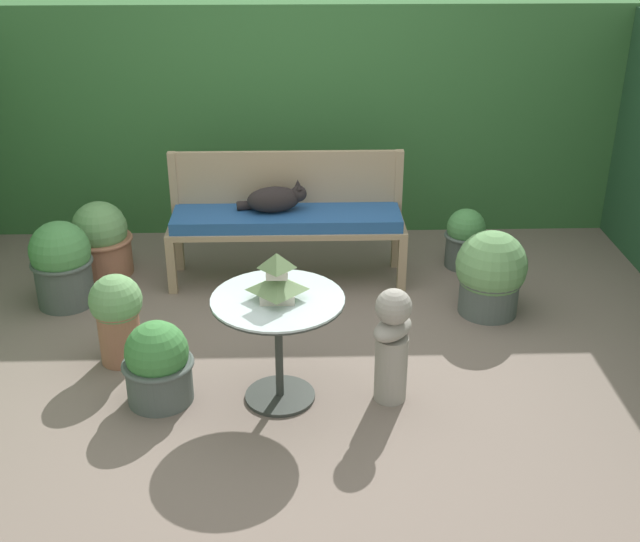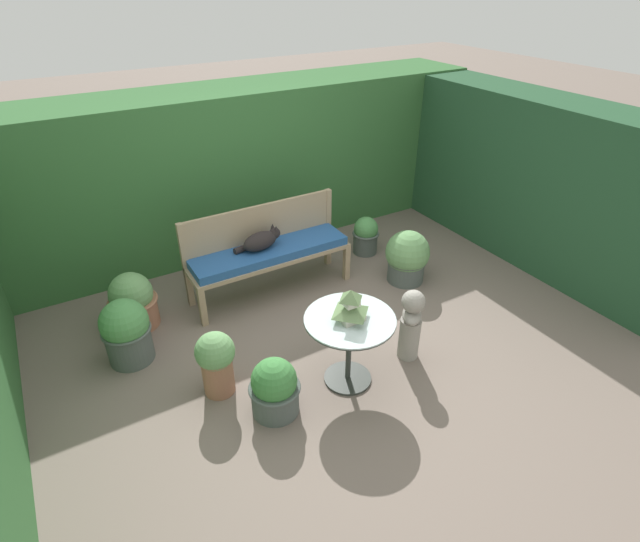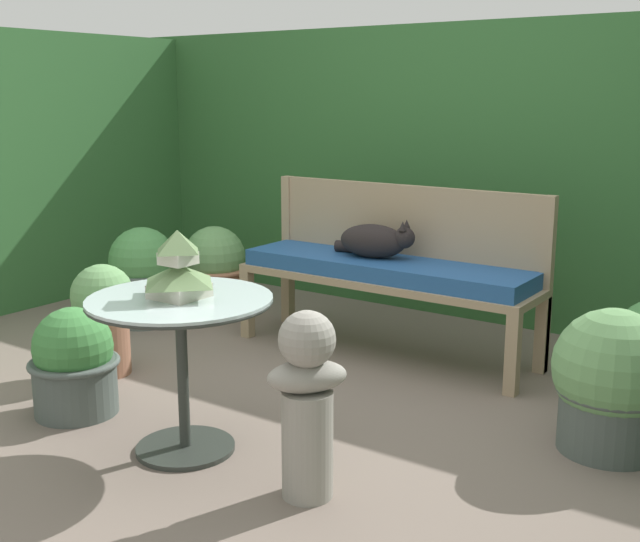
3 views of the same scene
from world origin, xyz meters
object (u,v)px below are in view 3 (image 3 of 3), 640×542
cat (375,241)px  pagoda_birdhouse (179,269)px  garden_bust (307,399)px  potted_plant_table_near (612,383)px  potted_plant_bench_right (143,276)px  garden_bench (385,275)px  potted_plant_patio_mid (74,364)px  potted_plant_path_edge (103,314)px  potted_plant_bench_left (215,271)px  patio_table (181,331)px

cat → pagoda_birdhouse: bearing=-97.7°
pagoda_birdhouse → garden_bust: (0.62, -0.02, -0.38)m
potted_plant_table_near → pagoda_birdhouse: bearing=-145.0°
potted_plant_bench_right → pagoda_birdhouse: bearing=-38.2°
garden_bench → garden_bust: size_ratio=2.47×
potted_plant_patio_mid → potted_plant_path_edge: bearing=125.1°
potted_plant_bench_right → potted_plant_path_edge: (0.52, -0.75, 0.01)m
cat → potted_plant_bench_left: size_ratio=0.90×
patio_table → potted_plant_table_near: (1.38, 0.97, -0.21)m
patio_table → garden_bust: (0.62, -0.02, -0.14)m
potted_plant_patio_mid → potted_plant_path_edge: size_ratio=0.86×
potted_plant_path_edge → pagoda_birdhouse: bearing=-23.6°
garden_bench → potted_plant_bench_right: 1.56m
garden_bust → garden_bench: bearing=61.5°
garden_bench → potted_plant_table_near: potted_plant_table_near is taller
potted_plant_bench_right → potted_plant_bench_left: (0.15, 0.48, -0.04)m
garden_bench → potted_plant_table_near: bearing=-21.9°
patio_table → potted_plant_patio_mid: (-0.67, -0.00, -0.27)m
pagoda_birdhouse → potted_plant_patio_mid: 0.84m
cat → potted_plant_bench_left: (-1.28, 0.12, -0.35)m
cat → potted_plant_bench_left: cat is taller
garden_bench → cat: (-0.08, 0.02, 0.17)m
cat → potted_plant_patio_mid: (-0.62, -1.53, -0.38)m
potted_plant_path_edge → cat: bearing=50.5°
garden_bust → potted_plant_table_near: (0.76, 0.98, -0.08)m
patio_table → potted_plant_table_near: size_ratio=1.24×
potted_plant_patio_mid → potted_plant_bench_left: 1.78m
cat → patio_table: cat is taller
potted_plant_bench_right → potted_plant_path_edge: size_ratio=1.06×
garden_bust → pagoda_birdhouse: bearing=128.8°
pagoda_birdhouse → garden_bust: 0.72m
potted_plant_table_near → potted_plant_path_edge: potted_plant_table_near is taller
potted_plant_table_near → potted_plant_path_edge: 2.40m
cat → potted_plant_table_near: (1.43, -0.56, -0.33)m
potted_plant_bench_right → patio_table: bearing=-38.2°
patio_table → potted_plant_bench_left: bearing=128.9°
pagoda_birdhouse → potted_plant_path_edge: (-0.96, 0.42, -0.43)m
pagoda_birdhouse → cat: bearing=91.8°
garden_bench → cat: cat is taller
garden_bust → potted_plant_bench_left: garden_bust is taller
garden_bust → potted_plant_table_near: bearing=2.8°
potted_plant_table_near → potted_plant_bench_right: size_ratio=0.97×
patio_table → potted_plant_bench_left: (-1.33, 1.65, -0.24)m
potted_plant_path_edge → potted_plant_bench_left: potted_plant_path_edge is taller
pagoda_birdhouse → garden_bust: bearing=-1.8°
potted_plant_bench_right → garden_bust: bearing=-29.5°
pagoda_birdhouse → potted_plant_patio_mid: bearing=-180.0°
pagoda_birdhouse → potted_plant_patio_mid: size_ratio=0.54×
cat → patio_table: size_ratio=0.70×
pagoda_birdhouse → potted_plant_path_edge: pagoda_birdhouse is taller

